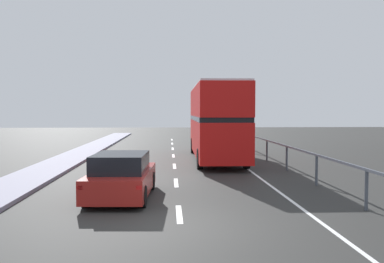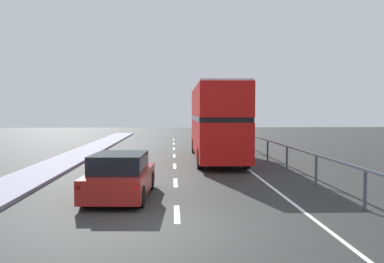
{
  "view_description": "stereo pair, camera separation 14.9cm",
  "coord_description": "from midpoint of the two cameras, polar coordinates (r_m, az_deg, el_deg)",
  "views": [
    {
      "loc": [
        -0.27,
        -9.48,
        2.8
      ],
      "look_at": [
        0.79,
        8.88,
        1.87
      ],
      "focal_mm": 37.23,
      "sensor_mm": 36.0,
      "label": 1
    },
    {
      "loc": [
        -0.12,
        -9.49,
        2.8
      ],
      "look_at": [
        0.79,
        8.88,
        1.87
      ],
      "focal_mm": 37.23,
      "sensor_mm": 36.0,
      "label": 2
    }
  ],
  "objects": [
    {
      "name": "lane_paint_markings",
      "position": [
        18.64,
        4.8,
        -5.74
      ],
      "size": [
        3.69,
        46.0,
        0.01
      ],
      "color": "silver",
      "rests_on": "ground"
    },
    {
      "name": "hatchback_car_near",
      "position": [
        13.14,
        -9.91,
        -6.36
      ],
      "size": [
        2.04,
        4.14,
        1.46
      ],
      "rotation": [
        0.0,
        0.0,
        -0.05
      ],
      "color": "maroon",
      "rests_on": "ground"
    },
    {
      "name": "double_decker_bus_red",
      "position": [
        22.95,
        3.68,
        1.61
      ],
      "size": [
        2.68,
        10.5,
        4.27
      ],
      "rotation": [
        0.0,
        0.0,
        -0.01
      ],
      "color": "red",
      "rests_on": "ground"
    },
    {
      "name": "bridge_side_railing",
      "position": [
        19.37,
        13.68,
        -2.61
      ],
      "size": [
        0.1,
        42.0,
        1.19
      ],
      "color": "#474D57",
      "rests_on": "ground"
    },
    {
      "name": "ground_plane",
      "position": [
        9.91,
        -1.65,
        -13.83
      ],
      "size": [
        75.78,
        120.0,
        0.1
      ],
      "primitive_type": "cube",
      "color": "#2B2B29"
    }
  ]
}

